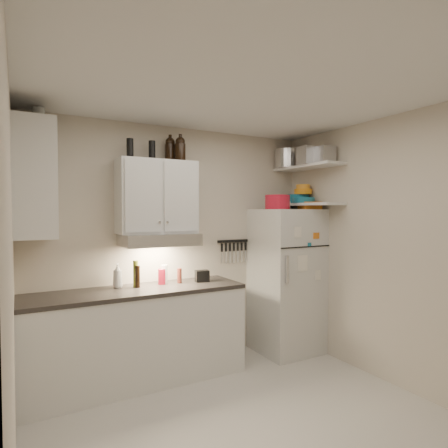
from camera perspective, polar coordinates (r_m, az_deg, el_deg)
floor at (r=3.31m, az=4.30°, el=-28.72°), size 3.20×3.00×0.02m
ceiling at (r=2.99m, az=4.44°, el=20.08°), size 3.20×3.00×0.02m
back_wall at (r=4.21m, az=-7.04°, el=-3.21°), size 3.20×0.02×2.60m
left_wall at (r=2.41m, az=-29.91°, el=-7.37°), size 0.02×3.00×2.60m
right_wall at (r=3.99m, az=24.13°, el=-3.66°), size 0.02×3.00×2.60m
base_cabinet at (r=3.92m, az=-13.00°, el=-16.51°), size 2.10×0.60×0.88m
countertop at (r=3.80m, az=-13.05°, el=-9.91°), size 2.10×0.62×0.04m
upper_cabinet at (r=3.92m, az=-10.18°, el=4.07°), size 0.80×0.33×0.75m
side_cabinet at (r=3.59m, az=-26.98°, el=6.09°), size 0.33×0.55×1.00m
range_hood at (r=3.87m, az=-9.83°, el=-2.34°), size 0.76×0.46×0.12m
fridge at (r=4.60m, az=9.47°, el=-8.44°), size 0.70×0.68×1.70m
shelf_hi at (r=4.58m, az=12.62°, el=8.47°), size 0.30×0.95×0.03m
shelf_lo at (r=4.55m, az=12.58°, el=2.95°), size 0.30×0.95×0.03m
knife_strip at (r=4.49m, az=1.40°, el=-2.61°), size 0.42×0.02×0.03m
dutch_oven at (r=4.32m, az=8.14°, el=3.32°), size 0.36×0.36×0.16m
book_stack at (r=4.56m, az=12.92°, el=2.74°), size 0.29×0.32×0.09m
spice_jar at (r=4.47m, az=9.71°, el=2.82°), size 0.07×0.07×0.10m
stock_pot at (r=4.80m, az=9.67°, el=9.74°), size 0.35×0.35×0.23m
tin_a at (r=4.47m, az=12.67°, el=10.13°), size 0.21×0.19×0.20m
tin_b at (r=4.42m, az=15.00°, el=10.11°), size 0.19×0.19×0.19m
bowl_teal at (r=4.71m, az=11.15°, el=3.76°), size 0.27×0.27×0.11m
bowl_orange at (r=4.66m, az=11.95°, el=4.84°), size 0.22×0.22×0.06m
bowl_yellow at (r=4.66m, az=11.96°, el=5.57°), size 0.17×0.17×0.05m
plates at (r=4.56m, az=11.99°, el=3.56°), size 0.35×0.35×0.07m
growler_a at (r=4.09m, az=-8.21°, el=11.17°), size 0.15×0.15×0.27m
growler_b at (r=4.01m, az=-6.68°, el=11.31°), size 0.14×0.14×0.26m
thermos_a at (r=3.97m, az=-10.92°, el=10.93°), size 0.09×0.09×0.20m
thermos_b at (r=3.87m, az=-14.13°, el=11.11°), size 0.08×0.08×0.19m
side_jar at (r=3.80m, az=-26.42°, el=14.56°), size 0.11×0.11×0.14m
soap_bottle at (r=3.87m, az=-15.91°, el=-7.36°), size 0.14×0.14×0.27m
pepper_mill at (r=4.01m, az=-6.81°, el=-7.83°), size 0.06×0.06×0.16m
oil_bottle at (r=3.86m, az=-13.31°, el=-7.41°), size 0.06×0.06×0.27m
vinegar_bottle at (r=3.84m, az=-13.02°, el=-7.82°), size 0.05×0.05×0.22m
clear_bottle at (r=3.98m, az=-9.10°, el=-7.60°), size 0.08×0.08×0.20m
red_jar at (r=3.97m, az=-9.45°, el=-7.92°), size 0.08×0.08×0.16m
caddy at (r=4.07m, az=-3.35°, el=-7.92°), size 0.16×0.13×0.12m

